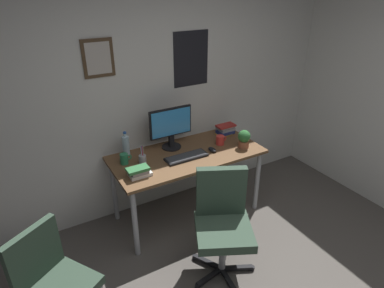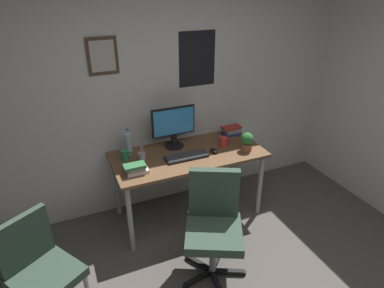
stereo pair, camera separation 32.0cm
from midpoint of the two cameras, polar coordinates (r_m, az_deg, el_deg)
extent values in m
cube|color=silver|center=(3.46, -3.06, 9.17)|extent=(4.40, 0.08, 2.60)
cube|color=#4C3823|center=(3.17, -12.34, 14.56)|extent=(0.28, 0.02, 0.34)
cube|color=beige|center=(3.16, -12.30, 14.53)|extent=(0.22, 0.00, 0.28)
cube|color=black|center=(3.51, 3.59, 14.36)|extent=(0.40, 0.01, 0.56)
cube|color=brown|center=(3.36, 2.05, -1.89)|extent=(1.53, 0.72, 0.03)
cylinder|color=#9EA0A5|center=(3.13, -7.69, -12.81)|extent=(0.05, 0.05, 0.72)
cylinder|color=#9EA0A5|center=(3.66, 14.11, -6.94)|extent=(0.05, 0.05, 0.72)
cylinder|color=#9EA0A5|center=(3.60, -10.42, -7.15)|extent=(0.05, 0.05, 0.72)
cylinder|color=#9EA0A5|center=(4.07, 9.17, -2.77)|extent=(0.05, 0.05, 0.72)
cube|color=#334738|center=(2.83, 7.05, -15.16)|extent=(0.62, 0.62, 0.08)
cube|color=#334738|center=(2.82, 7.09, -8.42)|extent=(0.41, 0.25, 0.45)
cylinder|color=#9EA0A5|center=(3.00, 6.77, -18.73)|extent=(0.08, 0.08, 0.42)
cube|color=black|center=(3.14, 9.32, -20.95)|extent=(0.27, 0.16, 0.03)
cylinder|color=black|center=(3.17, 11.99, -21.05)|extent=(0.05, 0.05, 0.04)
cube|color=black|center=(3.22, 7.26, -19.23)|extent=(0.22, 0.23, 0.03)
cylinder|color=black|center=(3.33, 7.87, -17.76)|extent=(0.05, 0.05, 0.04)
cube|color=black|center=(3.17, 4.33, -19.89)|extent=(0.17, 0.27, 0.03)
cylinder|color=black|center=(3.24, 2.18, -18.99)|extent=(0.05, 0.05, 0.04)
cube|color=black|center=(3.06, 4.41, -22.12)|extent=(0.28, 0.09, 0.03)
cylinder|color=black|center=(3.02, 2.09, -23.46)|extent=(0.05, 0.05, 0.04)
cube|color=black|center=(3.04, 7.63, -22.83)|extent=(0.08, 0.28, 0.03)
cube|color=#334738|center=(2.67, -20.49, -20.75)|extent=(0.58, 0.58, 0.07)
cube|color=#334738|center=(2.64, -23.89, -15.13)|extent=(0.36, 0.26, 0.40)
cylinder|color=#9EA0A5|center=(3.01, -19.08, -20.33)|extent=(0.05, 0.05, 0.41)
cylinder|color=black|center=(3.48, -0.47, -0.36)|extent=(0.20, 0.20, 0.01)
cube|color=black|center=(3.45, -0.48, 0.64)|extent=(0.05, 0.04, 0.12)
cube|color=black|center=(3.37, -0.52, 3.89)|extent=(0.46, 0.02, 0.30)
cube|color=#338CD8|center=(3.35, -0.39, 3.77)|extent=(0.43, 0.00, 0.27)
cube|color=black|center=(3.26, 1.84, -2.28)|extent=(0.43, 0.15, 0.02)
cube|color=#38383A|center=(3.25, 1.84, -2.08)|extent=(0.41, 0.13, 0.00)
ellipsoid|color=black|center=(3.38, 6.48, -1.22)|extent=(0.06, 0.11, 0.04)
cylinder|color=silver|center=(3.37, -8.27, 0.16)|extent=(0.07, 0.07, 0.20)
cylinder|color=silver|center=(3.32, -8.41, 2.01)|extent=(0.03, 0.03, 0.04)
cylinder|color=#2659B2|center=(3.31, -8.44, 2.41)|extent=(0.03, 0.03, 0.01)
cylinder|color=#2D8C59|center=(3.24, -8.80, -1.99)|extent=(0.08, 0.08, 0.10)
torus|color=#2D8C59|center=(3.25, -7.95, -1.75)|extent=(0.05, 0.01, 0.05)
cylinder|color=red|center=(3.51, 8.02, 0.36)|extent=(0.09, 0.09, 0.10)
torus|color=red|center=(3.53, 8.80, 0.59)|extent=(0.05, 0.01, 0.05)
cylinder|color=brown|center=(3.46, 11.99, -0.56)|extent=(0.11, 0.11, 0.07)
sphere|color=#2D6B33|center=(3.42, 12.13, 0.82)|extent=(0.13, 0.13, 0.13)
ellipsoid|color=#287A38|center=(3.43, 11.47, 0.95)|extent=(0.07, 0.08, 0.02)
ellipsoid|color=#287A38|center=(3.45, 12.32, 1.22)|extent=(0.07, 0.08, 0.02)
ellipsoid|color=#287A38|center=(3.39, 12.05, 0.53)|extent=(0.08, 0.07, 0.02)
cylinder|color=#9EA0A5|center=(3.19, -5.78, -2.33)|extent=(0.07, 0.07, 0.09)
cylinder|color=#263FBF|center=(3.16, -5.83, -1.07)|extent=(0.01, 0.01, 0.13)
cylinder|color=red|center=(3.16, -5.76, -1.09)|extent=(0.01, 0.01, 0.13)
cylinder|color=black|center=(3.17, -5.75, -0.99)|extent=(0.01, 0.01, 0.13)
cylinder|color=#9EA0A5|center=(3.16, -5.67, -0.99)|extent=(0.01, 0.03, 0.14)
cylinder|color=#9EA0A5|center=(3.15, -5.95, -1.04)|extent=(0.01, 0.02, 0.14)
cube|color=gold|center=(3.74, 8.90, 1.38)|extent=(0.16, 0.12, 0.02)
cube|color=navy|center=(3.73, 9.14, 1.74)|extent=(0.18, 0.12, 0.03)
cube|color=gray|center=(3.74, 9.21, 2.32)|extent=(0.17, 0.15, 0.03)
cube|color=silver|center=(3.72, 9.13, 2.66)|extent=(0.16, 0.12, 0.02)
cube|color=#B22D28|center=(3.70, 9.26, 2.81)|extent=(0.21, 0.12, 0.02)
cube|color=silver|center=(3.04, -6.47, -4.67)|extent=(0.20, 0.13, 0.03)
cube|color=gray|center=(3.02, -6.71, -4.16)|extent=(0.16, 0.13, 0.03)
cube|color=#33723F|center=(2.99, -6.86, -3.87)|extent=(0.20, 0.11, 0.03)
camera|label=1|loc=(0.16, -87.14, 1.43)|focal=30.98mm
camera|label=2|loc=(0.16, 92.86, -1.43)|focal=30.98mm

